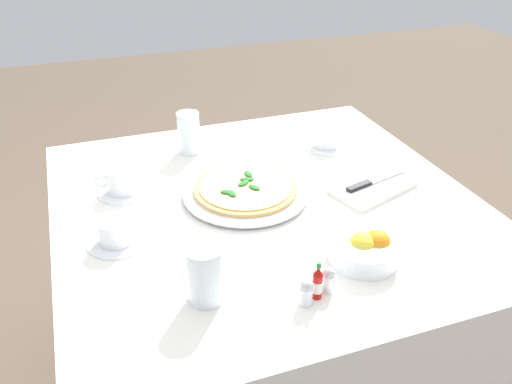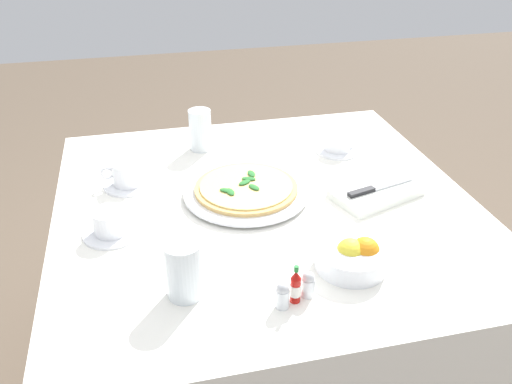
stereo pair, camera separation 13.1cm
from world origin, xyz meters
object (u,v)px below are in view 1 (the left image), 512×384
Objects in this scene: water_glass_back_corner at (189,135)px; water_glass_right_edge at (205,277)px; pizza at (245,188)px; dinner_knife at (373,181)px; coffee_cup_far_right at (122,182)px; salt_shaker at (328,281)px; citrus_bowl at (365,249)px; hot_sauce_bottle at (317,283)px; pepper_shaker at (306,293)px; coffee_cup_center_back at (116,233)px; pizza_plate at (246,193)px; coffee_cup_left_edge at (326,139)px; napkin_folded at (372,186)px.

water_glass_back_corner is 1.03× the size of water_glass_right_edge.
pizza is 1.35× the size of dinner_knife.
coffee_cup_far_right is 0.61m from salt_shaker.
water_glass_right_edge is 0.79× the size of citrus_bowl.
water_glass_back_corner is at bearing 96.35° from hot_sauce_bottle.
salt_shaker and pepper_shaker have the same top height.
coffee_cup_far_right is at bearing 79.15° from coffee_cup_center_back.
citrus_bowl is 2.67× the size of salt_shaker.
pizza is 0.41m from hot_sauce_bottle.
citrus_bowl is (0.45, -0.45, -0.00)m from coffee_cup_far_right.
citrus_bowl reaches higher than pizza_plate.
water_glass_right_edge is at bearing -178.58° from citrus_bowl.
water_glass_back_corner reaches higher than hot_sauce_bottle.
water_glass_back_corner is (-0.39, 0.11, 0.03)m from coffee_cup_left_edge.
coffee_cup_center_back reaches higher than salt_shaker.
dinner_knife is 0.31m from citrus_bowl.
napkin_folded is (0.32, -0.08, -0.01)m from pizza.
coffee_cup_left_edge is at bearing 64.32° from salt_shaker.
pizza_plate is 5.63× the size of salt_shaker.
pizza is at bearing -148.71° from coffee_cup_left_edge.
pizza_plate is at bearing -15.79° from pizza.
pizza_plate is at bearing 60.33° from water_glass_right_edge.
coffee_cup_center_back is 0.87× the size of citrus_bowl.
water_glass_back_corner is 0.71m from hot_sauce_bottle.
pizza_plate is at bearing 147.92° from napkin_folded.
coffee_cup_center_back is 1.10× the size of water_glass_right_edge.
napkin_folded is 0.46m from hot_sauce_bottle.
pizza reaches higher than pizza_plate.
salt_shaker is 0.06m from pepper_shaker.
pepper_shaker is (-0.34, -0.34, 0.02)m from napkin_folded.
water_glass_back_corner reaches higher than coffee_cup_left_edge.
salt_shaker is at bearing -84.97° from pizza.
salt_shaker reaches higher than pizza.
coffee_cup_center_back is 0.46m from hot_sauce_bottle.
hot_sauce_bottle reaches higher than salt_shaker.
coffee_cup_center_back is 0.48m from salt_shaker.
hot_sauce_bottle is (0.30, -0.53, 0.00)m from coffee_cup_far_right.
hot_sauce_bottle is at bearing -117.44° from coffee_cup_left_edge.
coffee_cup_left_edge is (0.32, 0.19, 0.00)m from pizza.
dinner_knife is 1.29× the size of citrus_bowl.
pizza_plate is at bearing 114.92° from citrus_bowl.
pizza_plate is 2.11× the size of citrus_bowl.
pizza is at bearing 90.99° from hot_sauce_bottle.
coffee_cup_left_edge is 0.52× the size of napkin_folded.
coffee_cup_left_edge is at bearing -15.40° from water_glass_back_corner.
water_glass_right_edge is 2.11× the size of pepper_shaker.
salt_shaker is (0.04, -0.40, 0.00)m from pizza.
water_glass_right_edge is 0.58m from napkin_folded.
salt_shaker is (-0.29, -0.32, 0.02)m from napkin_folded.
pepper_shaker is at bearing -160.35° from salt_shaker.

